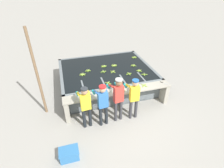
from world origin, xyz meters
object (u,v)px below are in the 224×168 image
(worker_1, at_px, (103,102))
(banana_bunch_floating_0, at_px, (83,74))
(banana_bunch_floating_10, at_px, (88,71))
(support_post_left, at_px, (37,75))
(banana_bunch_floating_7, at_px, (104,66))
(banana_bunch_ledge_2, at_px, (144,85))
(banana_bunch_ledge_1, at_px, (104,92))
(worker_2, at_px, (118,96))
(banana_bunch_floating_1, at_px, (108,83))
(banana_bunch_ledge_0, at_px, (122,91))
(worker_3, at_px, (134,95))
(banana_bunch_floating_4, at_px, (103,72))
(knife_0, at_px, (163,83))
(banana_bunch_floating_2, at_px, (144,74))
(banana_bunch_floating_11, at_px, (133,65))
(banana_bunch_floating_3, at_px, (139,71))
(crate, at_px, (69,154))
(banana_bunch_floating_5, at_px, (129,74))
(banana_bunch_floating_9, at_px, (134,57))
(banana_bunch_floating_8, at_px, (114,65))
(worker_0, at_px, (85,104))
(banana_bunch_floating_6, at_px, (113,72))

(worker_1, distance_m, banana_bunch_floating_0, 2.17)
(banana_bunch_floating_10, relative_size, support_post_left, 0.09)
(banana_bunch_floating_7, xyz_separation_m, banana_bunch_ledge_2, (1.06, -2.03, 0.00))
(support_post_left, bearing_deg, banana_bunch_ledge_1, -14.86)
(worker_2, bearing_deg, banana_bunch_floating_1, 92.56)
(banana_bunch_floating_7, height_order, banana_bunch_ledge_0, banana_bunch_ledge_0)
(worker_3, height_order, banana_bunch_floating_10, worker_3)
(banana_bunch_ledge_0, relative_size, support_post_left, 0.09)
(banana_bunch_floating_4, distance_m, knife_0, 2.53)
(banana_bunch_floating_2, distance_m, knife_0, 0.92)
(banana_bunch_floating_10, relative_size, banana_bunch_floating_11, 0.99)
(banana_bunch_floating_3, relative_size, crate, 0.50)
(worker_2, height_order, banana_bunch_floating_5, worker_2)
(banana_bunch_floating_3, bearing_deg, support_post_left, -172.04)
(banana_bunch_floating_4, xyz_separation_m, banana_bunch_ledge_0, (0.28, -1.65, 0.00))
(banana_bunch_floating_9, bearing_deg, crate, -131.08)
(worker_1, relative_size, banana_bunch_ledge_2, 6.30)
(worker_3, height_order, banana_bunch_ledge_1, worker_3)
(banana_bunch_floating_5, bearing_deg, banana_bunch_floating_1, -155.79)
(banana_bunch_floating_0, distance_m, banana_bunch_floating_7, 1.16)
(banana_bunch_ledge_1, bearing_deg, worker_1, -107.51)
(banana_bunch_floating_9, bearing_deg, worker_1, -127.47)
(banana_bunch_floating_8, distance_m, crate, 4.44)
(worker_0, relative_size, banana_bunch_ledge_2, 6.25)
(banana_bunch_floating_11, bearing_deg, support_post_left, -164.39)
(banana_bunch_floating_2, xyz_separation_m, banana_bunch_floating_9, (0.29, 1.78, -0.00))
(banana_bunch_floating_4, relative_size, knife_0, 0.95)
(banana_bunch_floating_6, bearing_deg, banana_bunch_floating_10, 158.05)
(banana_bunch_floating_6, distance_m, banana_bunch_floating_8, 0.62)
(knife_0, bearing_deg, banana_bunch_floating_10, 145.25)
(worker_2, relative_size, banana_bunch_floating_10, 6.15)
(worker_0, bearing_deg, banana_bunch_floating_9, 46.21)
(banana_bunch_floating_1, bearing_deg, worker_3, -61.98)
(banana_bunch_ledge_2, bearing_deg, banana_bunch_floating_5, 102.38)
(banana_bunch_floating_1, height_order, banana_bunch_floating_4, same)
(worker_0, xyz_separation_m, worker_3, (1.65, -0.04, 0.02))
(banana_bunch_floating_11, distance_m, banana_bunch_ledge_1, 2.48)
(banana_bunch_ledge_2, bearing_deg, banana_bunch_floating_10, 135.44)
(banana_bunch_floating_3, bearing_deg, worker_0, -147.02)
(banana_bunch_floating_3, bearing_deg, banana_bunch_floating_9, 75.84)
(banana_bunch_floating_8, relative_size, knife_0, 0.95)
(worker_0, relative_size, banana_bunch_floating_2, 5.67)
(worker_0, bearing_deg, knife_0, 9.55)
(banana_bunch_floating_6, height_order, banana_bunch_ledge_0, banana_bunch_ledge_0)
(banana_bunch_floating_8, distance_m, banana_bunch_ledge_1, 2.17)
(worker_0, xyz_separation_m, support_post_left, (-1.38, 1.15, 0.66))
(worker_2, relative_size, crate, 3.07)
(worker_0, relative_size, banana_bunch_floating_4, 5.54)
(banana_bunch_floating_3, height_order, crate, banana_bunch_floating_3)
(banana_bunch_floating_3, bearing_deg, banana_bunch_ledge_2, -105.05)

